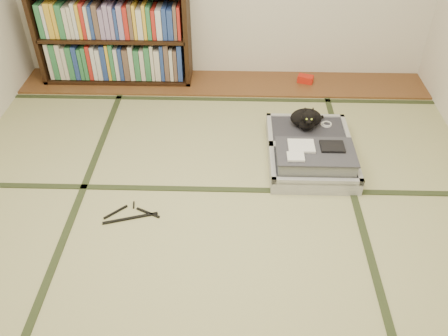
{
  "coord_description": "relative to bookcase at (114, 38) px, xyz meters",
  "views": [
    {
      "loc": [
        0.12,
        -2.23,
        2.34
      ],
      "look_at": [
        0.05,
        0.35,
        0.25
      ],
      "focal_mm": 38.0,
      "sensor_mm": 36.0,
      "label": 1
    }
  ],
  "objects": [
    {
      "name": "tatami_borders",
      "position": [
        1.06,
        -1.57,
        -0.45
      ],
      "size": [
        4.0,
        4.5,
        0.01
      ],
      "color": "#2D381E",
      "rests_on": "ground"
    },
    {
      "name": "floor",
      "position": [
        1.06,
        -2.07,
        -0.45
      ],
      "size": [
        4.5,
        4.5,
        0.0
      ],
      "primitive_type": "plane",
      "color": "#CBC587",
      "rests_on": "ground"
    },
    {
      "name": "cable_coil",
      "position": [
        1.95,
        -0.97,
        -0.31
      ],
      "size": [
        0.09,
        0.09,
        0.02
      ],
      "color": "white",
      "rests_on": "suitcase"
    },
    {
      "name": "room_shell",
      "position": [
        1.06,
        -2.07,
        1.01
      ],
      "size": [
        4.5,
        4.5,
        4.5
      ],
      "color": "white",
      "rests_on": "ground"
    },
    {
      "name": "bookcase",
      "position": [
        0.0,
        0.0,
        0.0
      ],
      "size": [
        1.46,
        0.33,
        0.94
      ],
      "color": "black",
      "rests_on": "wood_strip"
    },
    {
      "name": "cat",
      "position": [
        1.77,
        -1.01,
        -0.24
      ],
      "size": [
        0.3,
        0.3,
        0.24
      ],
      "color": "black",
      "rests_on": "suitcase"
    },
    {
      "name": "suitcase",
      "position": [
        1.78,
        -1.31,
        -0.36
      ],
      "size": [
        0.66,
        0.89,
        0.26
      ],
      "color": "#B8B8BD",
      "rests_on": "floor"
    },
    {
      "name": "wood_strip",
      "position": [
        1.06,
        -0.07,
        -0.44
      ],
      "size": [
        4.0,
        0.5,
        0.02
      ],
      "primitive_type": "cube",
      "color": "brown",
      "rests_on": "ground"
    },
    {
      "name": "hanger",
      "position": [
        0.47,
        -1.96,
        -0.44
      ],
      "size": [
        0.39,
        0.23,
        0.01
      ],
      "color": "black",
      "rests_on": "floor"
    },
    {
      "name": "red_item",
      "position": [
        1.88,
        -0.04,
        -0.4
      ],
      "size": [
        0.17,
        0.13,
        0.07
      ],
      "primitive_type": "cube",
      "rotation": [
        0.0,
        0.0,
        -0.31
      ],
      "color": "red",
      "rests_on": "wood_strip"
    }
  ]
}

